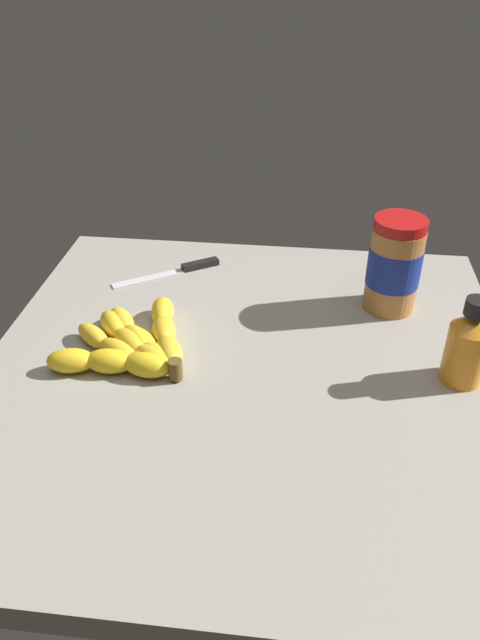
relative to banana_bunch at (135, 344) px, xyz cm
name	(u,v)px	position (x,y,z in cm)	size (l,w,h in cm)	color
ground_plane	(247,378)	(-16.79, 1.57, -3.53)	(76.50, 77.32, 3.79)	gray
banana_bunch	(135,344)	(0.00, 0.00, 0.00)	(20.01, 20.02, 3.59)	yellow
peanut_butter_jar	(394,265)	(-38.30, -17.28, 6.17)	(8.50, 8.50, 15.77)	#B27238
honey_bottle	(468,345)	(-46.59, 0.72, 4.18)	(5.71, 5.71, 13.04)	orange
butter_knife	(176,271)	(-1.10, -24.41, -1.18)	(17.92, 12.24, 1.20)	silver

